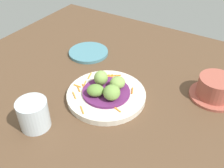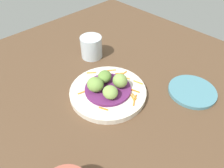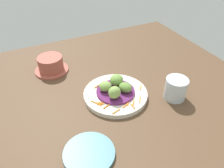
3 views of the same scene
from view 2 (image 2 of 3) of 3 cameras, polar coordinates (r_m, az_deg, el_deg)
name	(u,v)px [view 2 (image 2 of 3)]	position (r cm, az deg, el deg)	size (l,w,h in cm)	color
table_surface	(110,92)	(65.97, -0.63, -2.31)	(110.00, 110.00, 2.00)	brown
main_plate	(108,92)	(63.39, -1.12, -2.21)	(23.30, 23.30, 1.80)	silver
cabbage_bed	(108,89)	(62.48, -1.13, -1.36)	(13.98, 13.98, 0.81)	#60235B
carrot_garnish	(120,85)	(64.00, 2.14, -0.35)	(18.17, 20.69, 0.40)	orange
guac_scoop_left	(110,92)	(58.37, -0.47, -2.28)	(4.62, 4.32, 3.53)	#84A851
guac_scoop_center	(120,81)	(61.28, 2.22, 0.91)	(4.13, 4.48, 4.47)	#84A851
guac_scoop_right	(106,76)	(63.80, -1.79, 2.22)	(4.95, 4.17, 3.31)	olive
guac_scoop_back	(95,84)	(60.38, -4.60, -0.12)	(4.97, 4.75, 4.25)	#759E47
side_plate_small	(192,91)	(68.81, 21.22, -1.84)	(14.58, 14.58, 1.09)	teal
water_glass	(91,47)	(77.92, -5.70, 10.10)	(7.89, 7.89, 8.02)	silver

